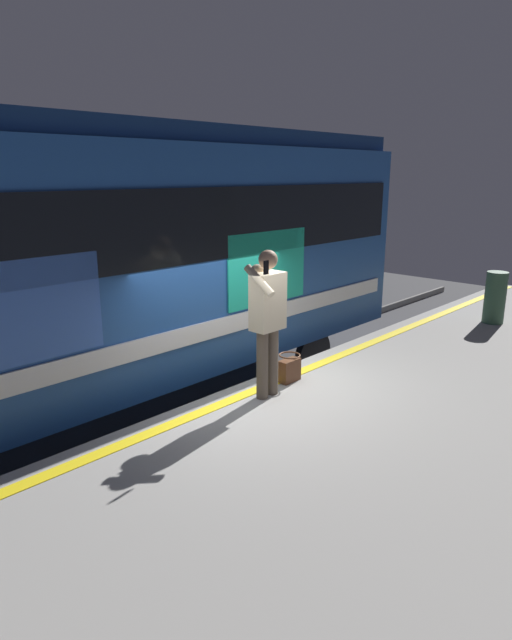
{
  "coord_description": "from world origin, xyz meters",
  "views": [
    {
      "loc": [
        4.57,
        4.6,
        3.59
      ],
      "look_at": [
        0.03,
        0.3,
        1.89
      ],
      "focal_mm": 30.56,
      "sensor_mm": 36.0,
      "label": 1
    }
  ],
  "objects_px": {
    "train_carriage": "(106,253)",
    "passenger": "(267,312)",
    "trash_bin": "(495,298)",
    "handbag": "(289,369)"
  },
  "relations": [
    {
      "from": "train_carriage",
      "to": "passenger",
      "type": "xyz_separation_m",
      "value": [
        -0.64,
        2.35,
        -0.52
      ]
    },
    {
      "from": "train_carriage",
      "to": "passenger",
      "type": "distance_m",
      "value": 2.49
    },
    {
      "from": "train_carriage",
      "to": "passenger",
      "type": "relative_size",
      "value": 5.6
    },
    {
      "from": "passenger",
      "to": "trash_bin",
      "type": "distance_m",
      "value": 5.3
    },
    {
      "from": "handbag",
      "to": "trash_bin",
      "type": "bearing_deg",
      "value": 170.05
    },
    {
      "from": "passenger",
      "to": "handbag",
      "type": "bearing_deg",
      "value": -169.33
    },
    {
      "from": "handbag",
      "to": "trash_bin",
      "type": "height_order",
      "value": "trash_bin"
    },
    {
      "from": "train_carriage",
      "to": "trash_bin",
      "type": "height_order",
      "value": "train_carriage"
    },
    {
      "from": "handbag",
      "to": "trash_bin",
      "type": "xyz_separation_m",
      "value": [
        -4.68,
        0.82,
        0.29
      ]
    },
    {
      "from": "passenger",
      "to": "handbag",
      "type": "xyz_separation_m",
      "value": [
        -0.54,
        -0.1,
        -0.87
      ]
    }
  ]
}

